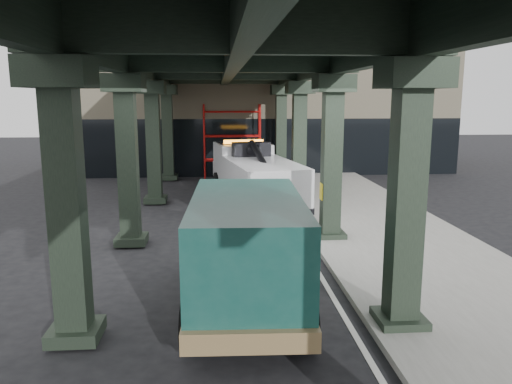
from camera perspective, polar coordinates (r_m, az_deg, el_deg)
name	(u,v)px	position (r m, az deg, el deg)	size (l,w,h in m)	color
ground	(249,264)	(13.36, -0.76, -8.24)	(90.00, 90.00, 0.00)	black
sidewalk	(389,237)	(16.12, 15.00, -5.00)	(5.00, 40.00, 0.15)	gray
lane_stripe	(300,241)	(15.44, 5.09, -5.62)	(0.12, 38.00, 0.01)	silver
viaduct	(230,58)	(14.66, -2.96, 15.09)	(7.40, 32.00, 6.40)	black
building	(260,103)	(32.73, 0.48, 10.13)	(22.00, 10.00, 8.00)	#C6B793
scaffolding	(232,139)	(27.36, -2.76, 6.03)	(3.08, 0.88, 4.00)	#B2100E
tow_truck	(253,173)	(20.38, -0.33, 2.14)	(3.48, 8.35, 2.66)	black
towed_van	(247,247)	(10.43, -1.07, -6.27)	(2.58, 6.01, 2.40)	#13453D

